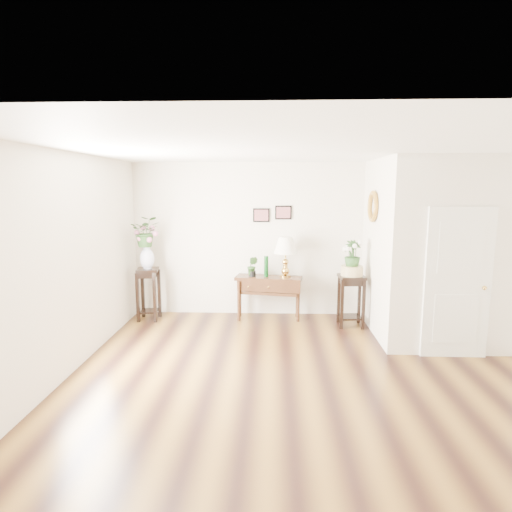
# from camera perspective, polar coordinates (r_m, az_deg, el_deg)

# --- Properties ---
(floor) EXTENTS (6.00, 5.50, 0.02)m
(floor) POSITION_cam_1_polar(r_m,az_deg,el_deg) (5.59, 6.79, -15.83)
(floor) COLOR brown
(floor) RESTS_ON ground
(ceiling) EXTENTS (6.00, 5.50, 0.02)m
(ceiling) POSITION_cam_1_polar(r_m,az_deg,el_deg) (5.09, 7.41, 14.09)
(ceiling) COLOR white
(ceiling) RESTS_ON ground
(wall_back) EXTENTS (6.00, 0.02, 2.80)m
(wall_back) POSITION_cam_1_polar(r_m,az_deg,el_deg) (7.87, 5.45, 2.16)
(wall_back) COLOR beige
(wall_back) RESTS_ON ground
(wall_front) EXTENTS (6.00, 0.02, 2.80)m
(wall_front) POSITION_cam_1_polar(r_m,az_deg,el_deg) (2.53, 12.34, -13.31)
(wall_front) COLOR beige
(wall_front) RESTS_ON ground
(wall_left) EXTENTS (0.02, 5.50, 2.80)m
(wall_left) POSITION_cam_1_polar(r_m,az_deg,el_deg) (5.75, -24.27, -1.24)
(wall_left) COLOR beige
(wall_left) RESTS_ON ground
(partition) EXTENTS (1.80, 1.95, 2.80)m
(partition) POSITION_cam_1_polar(r_m,az_deg,el_deg) (7.34, 22.46, 0.99)
(partition) COLOR beige
(partition) RESTS_ON floor
(door) EXTENTS (0.90, 0.05, 2.10)m
(door) POSITION_cam_1_polar(r_m,az_deg,el_deg) (6.49, 25.28, -3.34)
(door) COLOR silver
(door) RESTS_ON floor
(art_print_left) EXTENTS (0.30, 0.02, 0.25)m
(art_print_left) POSITION_cam_1_polar(r_m,az_deg,el_deg) (7.80, 0.71, 5.46)
(art_print_left) COLOR black
(art_print_left) RESTS_ON wall_back
(art_print_right) EXTENTS (0.30, 0.02, 0.25)m
(art_print_right) POSITION_cam_1_polar(r_m,az_deg,el_deg) (7.80, 3.67, 5.80)
(art_print_right) COLOR black
(art_print_right) RESTS_ON wall_back
(wall_ornament) EXTENTS (0.07, 0.51, 0.51)m
(wall_ornament) POSITION_cam_1_polar(r_m,az_deg,el_deg) (7.14, 15.30, 6.39)
(wall_ornament) COLOR #A87425
(wall_ornament) RESTS_ON partition
(console_table) EXTENTS (1.22, 0.57, 0.78)m
(console_table) POSITION_cam_1_polar(r_m,az_deg,el_deg) (7.72, 1.67, -5.59)
(console_table) COLOR black
(console_table) RESTS_ON floor
(table_lamp) EXTENTS (0.52, 0.52, 0.72)m
(table_lamp) POSITION_cam_1_polar(r_m,az_deg,el_deg) (7.56, 3.95, -0.18)
(table_lamp) COLOR gold
(table_lamp) RESTS_ON console_table
(green_vase) EXTENTS (0.09, 0.09, 0.37)m
(green_vase) POSITION_cam_1_polar(r_m,az_deg,el_deg) (7.59, 1.37, -1.50)
(green_vase) COLOR #07320E
(green_vase) RESTS_ON console_table
(potted_plant) EXTENTS (0.22, 0.20, 0.35)m
(potted_plant) POSITION_cam_1_polar(r_m,az_deg,el_deg) (7.60, -0.47, -1.47)
(potted_plant) COLOR #24491D
(potted_plant) RESTS_ON console_table
(plant_stand_a) EXTENTS (0.41, 0.41, 0.93)m
(plant_stand_a) POSITION_cam_1_polar(r_m,az_deg,el_deg) (7.89, -14.13, -4.95)
(plant_stand_a) COLOR black
(plant_stand_a) RESTS_ON floor
(porcelain_vase) EXTENTS (0.29, 0.29, 0.44)m
(porcelain_vase) POSITION_cam_1_polar(r_m,az_deg,el_deg) (7.76, -14.33, 0.01)
(porcelain_vase) COLOR white
(porcelain_vase) RESTS_ON plant_stand_a
(lily_arrangement) EXTENTS (0.55, 0.50, 0.54)m
(lily_arrangement) POSITION_cam_1_polar(r_m,az_deg,el_deg) (7.70, -14.46, 3.28)
(lily_arrangement) COLOR #24491D
(lily_arrangement) RESTS_ON porcelain_vase
(plant_stand_b) EXTENTS (0.45, 0.45, 0.88)m
(plant_stand_b) POSITION_cam_1_polar(r_m,az_deg,el_deg) (7.50, 12.53, -5.84)
(plant_stand_b) COLOR black
(plant_stand_b) RESTS_ON floor
(ceramic_bowl) EXTENTS (0.38, 0.38, 0.16)m
(ceramic_bowl) POSITION_cam_1_polar(r_m,az_deg,el_deg) (7.39, 12.67, -1.93)
(ceramic_bowl) COLOR #C2B58A
(ceramic_bowl) RESTS_ON plant_stand_b
(narcissus) EXTENTS (0.30, 0.30, 0.48)m
(narcissus) POSITION_cam_1_polar(r_m,az_deg,el_deg) (7.34, 12.74, 0.19)
(narcissus) COLOR #24491D
(narcissus) RESTS_ON ceramic_bowl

